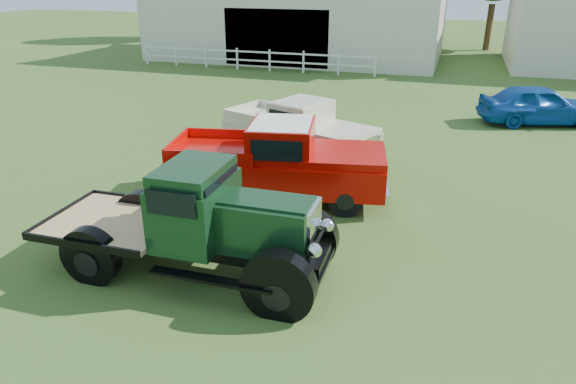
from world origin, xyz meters
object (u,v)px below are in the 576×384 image
(white_pickup, at_px, (299,131))
(misc_car_blue, at_px, (539,105))
(vintage_flatbed, at_px, (192,220))
(red_pickup, at_px, (278,160))

(white_pickup, xyz_separation_m, misc_car_blue, (7.25, 6.53, -0.16))
(vintage_flatbed, distance_m, red_pickup, 3.75)
(vintage_flatbed, relative_size, misc_car_blue, 1.27)
(misc_car_blue, bearing_deg, red_pickup, 126.94)
(vintage_flatbed, height_order, white_pickup, vintage_flatbed)
(vintage_flatbed, relative_size, red_pickup, 1.00)
(vintage_flatbed, height_order, red_pickup, vintage_flatbed)
(red_pickup, height_order, white_pickup, red_pickup)
(vintage_flatbed, height_order, misc_car_blue, vintage_flatbed)
(red_pickup, distance_m, white_pickup, 2.90)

